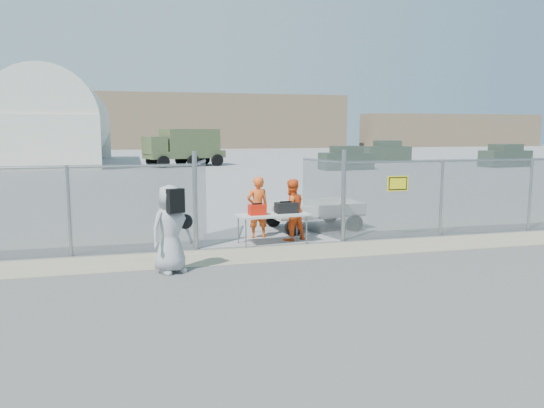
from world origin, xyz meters
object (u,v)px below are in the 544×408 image
object	(u,v)px
visitor	(171,229)
folding_table	(272,229)
security_worker_left	(258,207)
security_worker_right	(291,210)
utility_trailer	(313,215)

from	to	relation	value
visitor	folding_table	bearing A→B (deg)	13.64
folding_table	visitor	size ratio (longest dim) A/B	1.02
folding_table	visitor	world-z (taller)	visitor
security_worker_left	security_worker_right	distance (m)	0.99
visitor	security_worker_right	bearing A→B (deg)	11.80
folding_table	security_worker_left	xyz separation A→B (m)	(-0.20, 0.87, 0.46)
visitor	utility_trailer	xyz separation A→B (m)	(4.56, 4.01, -0.50)
security_worker_left	folding_table	bearing A→B (deg)	97.79
utility_trailer	security_worker_left	bearing A→B (deg)	-161.93
security_worker_right	security_worker_left	bearing A→B (deg)	-50.84
security_worker_left	utility_trailer	xyz separation A→B (m)	(1.95, 0.90, -0.42)
folding_table	security_worker_left	world-z (taller)	security_worker_left
security_worker_right	visitor	xyz separation A→B (m)	(-3.43, -2.55, 0.09)
folding_table	utility_trailer	world-z (taller)	utility_trailer
security_worker_left	security_worker_right	world-z (taller)	security_worker_left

